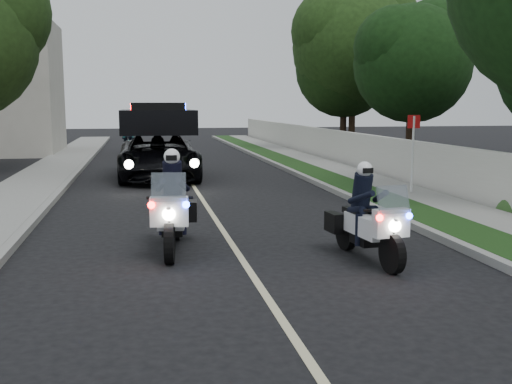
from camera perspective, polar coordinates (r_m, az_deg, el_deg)
The scene contains 17 objects.
ground at distance 8.96m, azimuth 0.42°, elevation -9.06°, with size 120.00×120.00×0.00m, color black.
curb_right at distance 19.45m, azimuth 6.49°, elevation 0.60°, with size 0.20×60.00×0.15m, color gray.
grass_verge at distance 19.67m, azimuth 8.44°, elevation 0.65°, with size 1.20×60.00×0.16m, color #193814.
sidewalk_right at distance 20.14m, azimuth 11.93°, elevation 0.74°, with size 1.40×60.00×0.16m, color gray.
property_wall at distance 20.47m, azimuth 14.57°, elevation 2.67°, with size 0.22×60.00×1.50m, color beige.
curb_left at distance 18.73m, azimuth -18.21°, elevation -0.07°, with size 0.20×60.00×0.15m, color gray.
sidewalk_left at distance 18.90m, azimuth -21.52°, elevation -0.15°, with size 2.00×60.00×0.16m, color gray.
lane_marking at distance 18.66m, azimuth -5.62°, elevation 0.06°, with size 0.12×50.00×0.01m, color #BFB78C.
police_moto_left at distance 11.27m, azimuth -7.86°, elevation -5.50°, with size 0.77×2.21×1.88m, color silver, non-canonical shape.
police_moto_right at distance 10.64m, azimuth 10.42°, elevation -6.39°, with size 0.71×2.02×1.71m, color silver, non-canonical shape.
police_suv at distance 22.09m, azimuth -9.20°, elevation 1.27°, with size 2.79×6.02×2.92m, color black.
bicycle at distance 34.14m, azimuth -12.03°, elevation 3.66°, with size 0.61×1.76×0.92m, color black.
cyclist at distance 34.14m, azimuth -12.03°, elevation 3.66°, with size 0.67×0.44×1.85m, color black.
sign_post at distance 18.00m, azimuth 14.50°, elevation -0.49°, with size 0.38×0.38×2.45m, color #AC150C, non-canonical shape.
tree_right_c at distance 27.80m, azimuth 14.30°, elevation 2.56°, with size 5.16×5.16×8.61m, color black, non-canonical shape.
tree_right_d at distance 34.01m, azimuth 9.02°, elevation 3.73°, with size 6.68×6.68×11.13m, color #234216, non-canonical shape.
tree_right_e at distance 34.22m, azimuth 8.22°, elevation 3.77°, with size 5.39×5.39×8.99m, color #193611, non-canonical shape.
Camera 1 is at (-1.68, -8.39, 2.68)m, focal length 42.14 mm.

